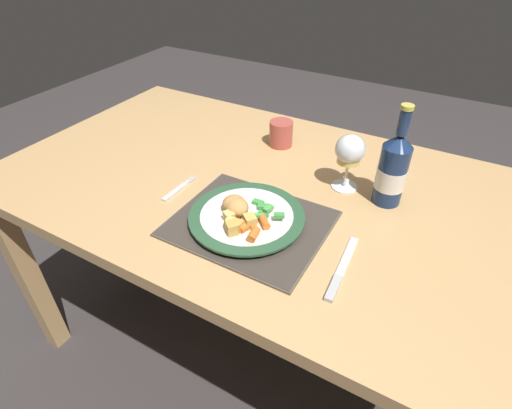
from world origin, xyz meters
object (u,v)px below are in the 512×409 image
(wine_glass, at_px, (350,152))
(drinking_cup, at_px, (281,133))
(table_knife, at_px, (340,273))
(dining_table, at_px, (271,210))
(fork, at_px, (177,190))
(dinner_plate, at_px, (247,217))
(bottle, at_px, (393,170))

(wine_glass, xyz_separation_m, drinking_cup, (-0.26, 0.13, -0.07))
(table_knife, xyz_separation_m, wine_glass, (-0.10, 0.31, 0.10))
(dining_table, height_order, table_knife, table_knife)
(dining_table, bearing_deg, table_knife, -38.40)
(fork, relative_size, drinking_cup, 1.60)
(dinner_plate, height_order, wine_glass, wine_glass)
(table_knife, bearing_deg, fork, 171.64)
(bottle, bearing_deg, table_knife, -92.45)
(dinner_plate, bearing_deg, table_knife, -10.68)
(dinner_plate, relative_size, fork, 2.16)
(drinking_cup, bearing_deg, dinner_plate, -74.80)
(dining_table, bearing_deg, fork, -144.77)
(wine_glass, distance_m, drinking_cup, 0.29)
(dining_table, relative_size, dinner_plate, 5.59)
(table_knife, distance_m, drinking_cup, 0.57)
(dinner_plate, relative_size, table_knife, 1.37)
(drinking_cup, bearing_deg, table_knife, -50.70)
(table_knife, bearing_deg, dining_table, 141.60)
(dining_table, relative_size, bottle, 5.93)
(dining_table, xyz_separation_m, fork, (-0.21, -0.15, 0.09))
(dining_table, xyz_separation_m, bottle, (0.29, 0.08, 0.18))
(dining_table, bearing_deg, bottle, 16.23)
(bottle, bearing_deg, dining_table, -163.77)
(drinking_cup, bearing_deg, dining_table, -69.22)
(dinner_plate, xyz_separation_m, bottle, (0.26, 0.25, 0.08))
(dining_table, distance_m, drinking_cup, 0.27)
(fork, height_order, drinking_cup, drinking_cup)
(fork, relative_size, bottle, 0.49)
(dining_table, xyz_separation_m, table_knife, (0.27, -0.22, 0.09))
(fork, xyz_separation_m, wine_glass, (0.38, 0.24, 0.10))
(dining_table, height_order, bottle, bottle)
(table_knife, bearing_deg, wine_glass, 107.99)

